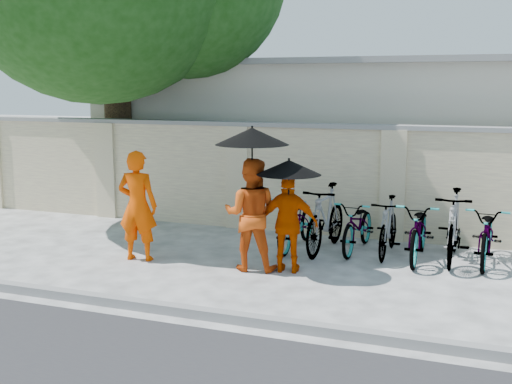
% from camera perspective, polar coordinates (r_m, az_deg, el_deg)
% --- Properties ---
extents(ground, '(80.00, 80.00, 0.00)m').
position_cam_1_polar(ground, '(9.58, -3.00, -7.42)').
color(ground, silver).
extents(kerb, '(40.00, 0.16, 0.12)m').
position_cam_1_polar(kerb, '(8.11, -7.89, -10.23)').
color(kerb, gray).
rests_on(kerb, ground).
extents(compound_wall, '(20.00, 0.30, 2.00)m').
position_cam_1_polar(compound_wall, '(12.03, 7.48, 0.89)').
color(compound_wall, beige).
rests_on(compound_wall, ground).
extents(building_behind, '(14.00, 6.00, 3.20)m').
position_cam_1_polar(building_behind, '(15.53, 14.37, 4.83)').
color(building_behind, beige).
rests_on(building_behind, ground).
extents(monk_left, '(0.69, 0.50, 1.77)m').
position_cam_1_polar(monk_left, '(10.39, -10.48, -1.20)').
color(monk_left, '#E74400').
rests_on(monk_left, ground).
extents(monk_center, '(0.93, 0.78, 1.71)m').
position_cam_1_polar(monk_center, '(9.67, -0.45, -2.01)').
color(monk_center, '#CB450D').
rests_on(monk_center, ground).
extents(parasol_center, '(1.10, 1.10, 1.20)m').
position_cam_1_polar(parasol_center, '(9.41, -0.35, 4.98)').
color(parasol_center, black).
rests_on(parasol_center, ground).
extents(monk_right, '(0.92, 0.48, 1.49)m').
position_cam_1_polar(monk_right, '(9.58, 2.93, -2.82)').
color(monk_right, '#BF3800').
rests_on(monk_right, ground).
extents(parasol_right, '(0.95, 0.95, 0.87)m').
position_cam_1_polar(parasol_right, '(9.35, 2.94, 2.20)').
color(parasol_right, black).
rests_on(parasol_right, ground).
extents(bike_0, '(0.66, 1.79, 0.93)m').
position_cam_1_polar(bike_0, '(11.04, 3.66, -2.65)').
color(bike_0, gray).
rests_on(bike_0, ground).
extents(bike_1, '(0.66, 1.92, 1.14)m').
position_cam_1_polar(bike_1, '(10.85, 6.22, -2.35)').
color(bike_1, gray).
rests_on(bike_1, ground).
extents(bike_2, '(0.69, 1.73, 0.89)m').
position_cam_1_polar(bike_2, '(10.96, 9.09, -2.95)').
color(bike_2, gray).
rests_on(bike_2, ground).
extents(bike_3, '(0.46, 1.61, 0.97)m').
position_cam_1_polar(bike_3, '(10.76, 11.67, -3.05)').
color(bike_3, gray).
rests_on(bike_3, ground).
extents(bike_4, '(0.66, 1.85, 0.97)m').
position_cam_1_polar(bike_4, '(10.61, 14.34, -3.34)').
color(bike_4, gray).
rests_on(bike_4, ground).
extents(bike_5, '(0.54, 1.91, 1.15)m').
position_cam_1_polar(bike_5, '(10.63, 17.17, -2.94)').
color(bike_5, gray).
rests_on(bike_5, ground).
extents(bike_6, '(0.71, 1.84, 0.95)m').
position_cam_1_polar(bike_6, '(10.70, 19.92, -3.55)').
color(bike_6, gray).
rests_on(bike_6, ground).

